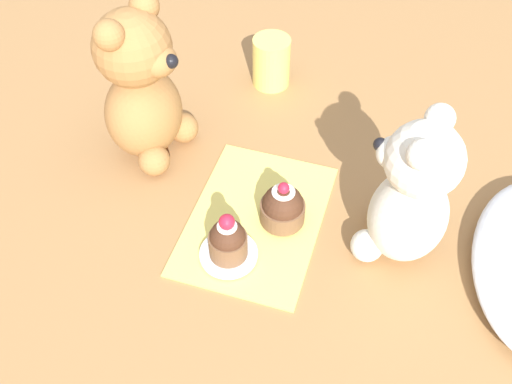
# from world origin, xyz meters

# --- Properties ---
(ground_plane) EXTENTS (4.00, 4.00, 0.00)m
(ground_plane) POSITION_xyz_m (0.00, 0.00, 0.00)
(ground_plane) COLOR #9E7042
(knitted_placemat) EXTENTS (0.24, 0.17, 0.01)m
(knitted_placemat) POSITION_xyz_m (0.00, 0.00, 0.00)
(knitted_placemat) COLOR #E0D166
(knitted_placemat) RESTS_ON ground_plane
(teddy_bear_cream) EXTENTS (0.12, 0.12, 0.21)m
(teddy_bear_cream) POSITION_xyz_m (-0.02, 0.19, 0.10)
(teddy_bear_cream) COLOR silver
(teddy_bear_cream) RESTS_ON ground_plane
(teddy_bear_tan) EXTENTS (0.13, 0.13, 0.23)m
(teddy_bear_tan) POSITION_xyz_m (-0.09, -0.19, 0.11)
(teddy_bear_tan) COLOR #A3703D
(teddy_bear_tan) RESTS_ON ground_plane
(cupcake_near_cream_bear) EXTENTS (0.06, 0.06, 0.07)m
(cupcake_near_cream_bear) POSITION_xyz_m (-0.01, 0.03, 0.03)
(cupcake_near_cream_bear) COLOR brown
(cupcake_near_cream_bear) RESTS_ON knitted_placemat
(saucer_plate) EXTENTS (0.07, 0.07, 0.01)m
(saucer_plate) POSITION_xyz_m (0.07, -0.01, 0.01)
(saucer_plate) COLOR silver
(saucer_plate) RESTS_ON knitted_placemat
(cupcake_near_tan_bear) EXTENTS (0.05, 0.05, 0.07)m
(cupcake_near_tan_bear) POSITION_xyz_m (0.07, -0.01, 0.04)
(cupcake_near_tan_bear) COLOR brown
(cupcake_near_tan_bear) RESTS_ON saucer_plate
(juice_glass) EXTENTS (0.06, 0.06, 0.08)m
(juice_glass) POSITION_xyz_m (-0.29, -0.06, 0.04)
(juice_glass) COLOR #EADB66
(juice_glass) RESTS_ON ground_plane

